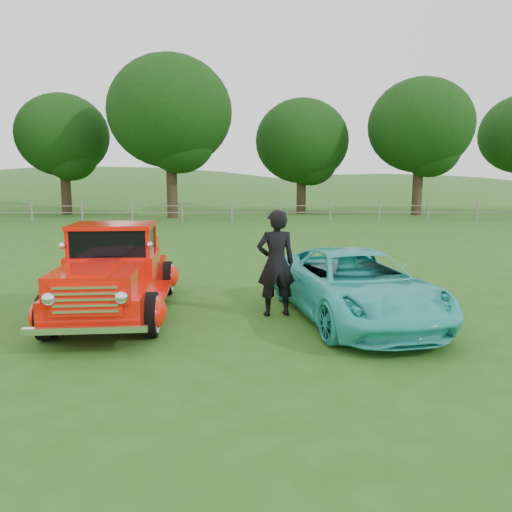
{
  "coord_description": "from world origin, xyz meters",
  "views": [
    {
      "loc": [
        0.79,
        -8.25,
        2.64
      ],
      "look_at": [
        1.0,
        1.2,
        1.15
      ],
      "focal_mm": 35.0,
      "sensor_mm": 36.0,
      "label": 1
    }
  ],
  "objects_px": {
    "man": "(276,263)",
    "red_pickup": "(116,274)",
    "tree_near_west": "(170,112)",
    "teal_sedan": "(355,285)",
    "tree_near_east": "(302,141)",
    "tree_mid_east": "(420,126)",
    "tree_mid_west": "(63,136)"
  },
  "relations": [
    {
      "from": "teal_sedan",
      "to": "tree_mid_east",
      "type": "bearing_deg",
      "value": 58.23
    },
    {
      "from": "tree_near_west",
      "to": "teal_sedan",
      "type": "distance_m",
      "value": 25.85
    },
    {
      "from": "tree_near_west",
      "to": "teal_sedan",
      "type": "bearing_deg",
      "value": -74.15
    },
    {
      "from": "tree_mid_east",
      "to": "red_pickup",
      "type": "relative_size",
      "value": 1.86
    },
    {
      "from": "tree_mid_west",
      "to": "tree_near_west",
      "type": "height_order",
      "value": "tree_near_west"
    },
    {
      "from": "tree_mid_east",
      "to": "teal_sedan",
      "type": "bearing_deg",
      "value": -111.19
    },
    {
      "from": "tree_near_west",
      "to": "red_pickup",
      "type": "height_order",
      "value": "tree_near_west"
    },
    {
      "from": "tree_mid_west",
      "to": "tree_near_east",
      "type": "xyz_separation_m",
      "value": [
        17.0,
        1.0,
        -0.3
      ]
    },
    {
      "from": "tree_mid_west",
      "to": "tree_near_east",
      "type": "relative_size",
      "value": 1.02
    },
    {
      "from": "man",
      "to": "tree_mid_west",
      "type": "bearing_deg",
      "value": -73.45
    },
    {
      "from": "tree_mid_east",
      "to": "red_pickup",
      "type": "bearing_deg",
      "value": -119.81
    },
    {
      "from": "tree_near_east",
      "to": "tree_mid_east",
      "type": "relative_size",
      "value": 0.88
    },
    {
      "from": "teal_sedan",
      "to": "man",
      "type": "distance_m",
      "value": 1.55
    },
    {
      "from": "tree_mid_east",
      "to": "man",
      "type": "distance_m",
      "value": 28.82
    },
    {
      "from": "tree_near_west",
      "to": "teal_sedan",
      "type": "height_order",
      "value": "tree_near_west"
    },
    {
      "from": "man",
      "to": "tree_mid_east",
      "type": "bearing_deg",
      "value": -124.11
    },
    {
      "from": "tree_mid_west",
      "to": "tree_near_west",
      "type": "bearing_deg",
      "value": -20.56
    },
    {
      "from": "teal_sedan",
      "to": "tree_mid_west",
      "type": "bearing_deg",
      "value": 108.1
    },
    {
      "from": "tree_near_west",
      "to": "tree_near_east",
      "type": "distance_m",
      "value": 9.97
    },
    {
      "from": "tree_near_east",
      "to": "man",
      "type": "bearing_deg",
      "value": -97.39
    },
    {
      "from": "tree_near_west",
      "to": "tree_mid_east",
      "type": "relative_size",
      "value": 1.1
    },
    {
      "from": "tree_mid_east",
      "to": "teal_sedan",
      "type": "xyz_separation_m",
      "value": [
        -10.14,
        -26.16,
        -5.53
      ]
    },
    {
      "from": "tree_near_east",
      "to": "teal_sedan",
      "type": "relative_size",
      "value": 1.78
    },
    {
      "from": "tree_near_west",
      "to": "tree_mid_east",
      "type": "height_order",
      "value": "tree_near_west"
    },
    {
      "from": "tree_near_west",
      "to": "tree_near_east",
      "type": "xyz_separation_m",
      "value": [
        9.0,
        4.0,
        -1.55
      ]
    },
    {
      "from": "tree_mid_west",
      "to": "teal_sedan",
      "type": "distance_m",
      "value": 31.34
    },
    {
      "from": "man",
      "to": "red_pickup",
      "type": "bearing_deg",
      "value": -13.25
    },
    {
      "from": "tree_mid_east",
      "to": "teal_sedan",
      "type": "relative_size",
      "value": 2.02
    },
    {
      "from": "tree_near_west",
      "to": "tree_near_east",
      "type": "height_order",
      "value": "tree_near_west"
    },
    {
      "from": "tree_mid_west",
      "to": "tree_mid_east",
      "type": "height_order",
      "value": "tree_mid_east"
    },
    {
      "from": "tree_mid_west",
      "to": "red_pickup",
      "type": "xyz_separation_m",
      "value": [
        10.28,
        -26.69,
        -4.75
      ]
    },
    {
      "from": "red_pickup",
      "to": "man",
      "type": "distance_m",
      "value": 3.12
    }
  ]
}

